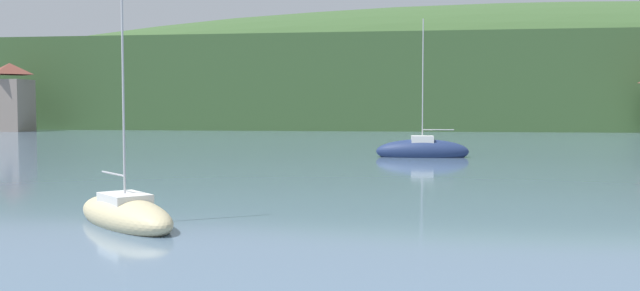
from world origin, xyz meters
The scene contains 4 objects.
wooded_hillside centered at (13.60, 138.25, 5.18)m, with size 352.00×59.28×33.93m.
shore_building_west centered at (-48.14, 97.70, 4.18)m, with size 4.66×4.38×8.61m.
sailboat_far_5 centered at (3.23, 59.62, 0.39)m, with size 5.73×1.97×8.86m.
sailboat_mid_7 centered at (-4.57, 33.80, 0.27)m, with size 4.49×4.40×7.16m.
Camera 1 is at (3.04, 16.75, 3.08)m, focal length 38.82 mm.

